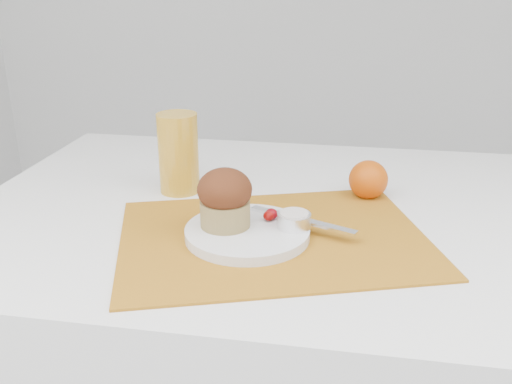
% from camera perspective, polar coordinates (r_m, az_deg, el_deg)
% --- Properties ---
extents(table, '(1.20, 0.80, 0.75)m').
position_cam_1_polar(table, '(1.22, 4.04, -18.03)').
color(table, white).
rests_on(table, ground).
extents(placemat, '(0.57, 0.49, 0.00)m').
position_cam_1_polar(placemat, '(0.91, 1.73, -4.54)').
color(placemat, '#AA6A17').
rests_on(placemat, table).
extents(plate, '(0.25, 0.25, 0.02)m').
position_cam_1_polar(plate, '(0.90, -0.88, -4.07)').
color(plate, silver).
rests_on(plate, placemat).
extents(ramekin, '(0.06, 0.06, 0.02)m').
position_cam_1_polar(ramekin, '(0.90, 3.83, -2.87)').
color(ramekin, white).
rests_on(ramekin, plate).
extents(cream, '(0.05, 0.05, 0.01)m').
position_cam_1_polar(cream, '(0.89, 3.85, -2.21)').
color(cream, silver).
rests_on(cream, ramekin).
extents(raspberry_near, '(0.02, 0.02, 0.02)m').
position_cam_1_polar(raspberry_near, '(0.93, 1.55, -2.20)').
color(raspberry_near, '#590207').
rests_on(raspberry_near, plate).
extents(raspberry_far, '(0.02, 0.02, 0.02)m').
position_cam_1_polar(raspberry_far, '(0.92, 1.27, -2.40)').
color(raspberry_far, '#5E0402').
rests_on(raspberry_far, plate).
extents(butter_knife, '(0.18, 0.09, 0.00)m').
position_cam_1_polar(butter_knife, '(0.92, 4.64, -2.81)').
color(butter_knife, silver).
rests_on(butter_knife, plate).
extents(orange, '(0.07, 0.07, 0.07)m').
position_cam_1_polar(orange, '(1.08, 11.16, 1.22)').
color(orange, '#C94E07').
rests_on(orange, table).
extents(juice_glass, '(0.09, 0.09, 0.15)m').
position_cam_1_polar(juice_glass, '(1.09, -7.76, 3.86)').
color(juice_glass, gold).
rests_on(juice_glass, table).
extents(muffin, '(0.10, 0.10, 0.09)m').
position_cam_1_polar(muffin, '(0.89, -3.13, -0.59)').
color(muffin, '#9C844B').
rests_on(muffin, plate).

